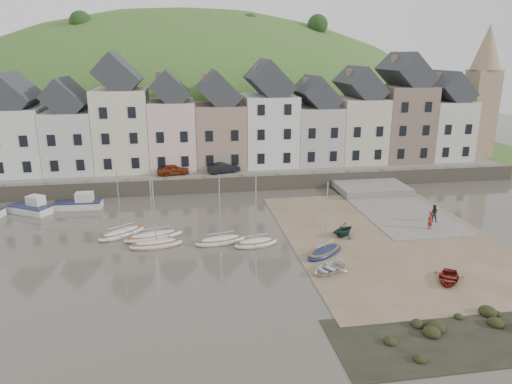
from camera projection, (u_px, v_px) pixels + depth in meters
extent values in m
plane|color=#4E483D|center=(267.00, 246.00, 40.00)|extent=(160.00, 160.00, 0.00)
cube|color=#375923|center=(228.00, 158.00, 70.08)|extent=(90.00, 30.00, 1.50)
cube|color=slate|center=(238.00, 171.00, 58.97)|extent=(70.00, 7.00, 0.10)
cube|color=slate|center=(241.00, 183.00, 55.84)|extent=(70.00, 1.20, 1.80)
cube|color=brown|center=(389.00, 237.00, 41.68)|extent=(18.00, 26.00, 0.06)
cube|color=slate|center=(393.00, 207.00, 49.86)|extent=(8.00, 18.00, 0.12)
ellipsoid|color=#375923|center=(193.00, 216.00, 101.14)|extent=(134.40, 84.00, 84.00)
cylinder|color=#382619|center=(82.00, 38.00, 76.97)|extent=(0.50, 0.50, 3.00)
sphere|color=#213D19|center=(81.00, 22.00, 76.26)|extent=(3.60, 3.60, 3.60)
cylinder|color=#382619|center=(170.00, 39.00, 82.90)|extent=(0.50, 0.50, 3.00)
sphere|color=#213D19|center=(169.00, 24.00, 82.19)|extent=(3.60, 3.60, 3.60)
cylinder|color=#382619|center=(250.00, 39.00, 83.15)|extent=(0.50, 0.50, 3.00)
sphere|color=#213D19|center=(250.00, 24.00, 82.44)|extent=(3.60, 3.60, 3.60)
cylinder|color=#382619|center=(317.00, 40.00, 84.04)|extent=(0.50, 0.50, 3.00)
sphere|color=#213D19|center=(318.00, 25.00, 83.33)|extent=(3.60, 3.60, 3.60)
cube|color=silver|center=(21.00, 140.00, 57.18)|extent=(6.00, 8.00, 8.00)
cube|color=beige|center=(73.00, 141.00, 58.17)|extent=(5.80, 8.00, 7.50)
cube|color=gray|center=(54.00, 86.00, 56.05)|extent=(0.60, 0.90, 1.40)
cube|color=beige|center=(123.00, 130.00, 58.75)|extent=(6.40, 8.00, 10.00)
cube|color=gray|center=(104.00, 62.00, 56.17)|extent=(0.60, 0.90, 1.40)
cube|color=beige|center=(173.00, 134.00, 59.89)|extent=(5.60, 8.00, 8.50)
cube|color=gray|center=(158.00, 77.00, 57.67)|extent=(0.60, 0.90, 1.40)
cube|color=gray|center=(219.00, 135.00, 60.87)|extent=(6.20, 8.00, 8.00)
cube|color=gray|center=(206.00, 79.00, 58.61)|extent=(0.60, 0.90, 1.40)
cube|color=silver|center=(268.00, 130.00, 61.72)|extent=(6.60, 8.00, 9.00)
cube|color=gray|center=(256.00, 69.00, 59.25)|extent=(0.60, 0.90, 1.40)
cube|color=#B2ACA2|center=(314.00, 135.00, 62.89)|extent=(5.80, 8.00, 7.50)
cube|color=gray|center=(305.00, 83.00, 60.77)|extent=(0.60, 0.90, 1.40)
cube|color=beige|center=(357.00, 130.00, 63.66)|extent=(6.00, 8.00, 8.50)
cube|color=gray|center=(349.00, 74.00, 61.36)|extent=(0.60, 0.90, 1.40)
cube|color=#766155|center=(401.00, 123.00, 64.40)|extent=(6.40, 8.00, 10.00)
cube|color=gray|center=(395.00, 61.00, 61.82)|extent=(0.60, 0.90, 1.40)
cube|color=beige|center=(442.00, 129.00, 65.63)|extent=(5.80, 8.00, 8.00)
cube|color=gray|center=(437.00, 78.00, 63.44)|extent=(0.60, 0.90, 1.40)
cube|color=#997F60|center=(479.00, 114.00, 65.88)|extent=(3.50, 3.50, 12.00)
cone|color=#997F60|center=(488.00, 47.00, 63.33)|extent=(4.00, 4.00, 6.00)
ellipsoid|color=silver|center=(154.00, 237.00, 41.45)|extent=(5.44, 2.93, 0.84)
ellipsoid|color=brown|center=(153.00, 234.00, 41.39)|extent=(5.00, 2.68, 0.20)
cylinder|color=#B2B5B7|center=(151.00, 203.00, 40.57)|extent=(0.10, 0.10, 5.60)
cylinder|color=#B2B5B7|center=(153.00, 229.00, 41.24)|extent=(2.78, 0.90, 0.08)
ellipsoid|color=silver|center=(122.00, 234.00, 42.09)|extent=(4.56, 3.97, 0.84)
ellipsoid|color=brown|center=(121.00, 231.00, 42.02)|extent=(4.18, 3.64, 0.20)
cylinder|color=#B2B5B7|center=(119.00, 201.00, 41.21)|extent=(0.10, 0.10, 5.60)
cylinder|color=#B2B5B7|center=(121.00, 226.00, 41.87)|extent=(2.06, 1.59, 0.08)
ellipsoid|color=beige|center=(156.00, 244.00, 39.74)|extent=(4.66, 2.17, 0.84)
ellipsoid|color=brown|center=(156.00, 242.00, 39.68)|extent=(4.29, 1.97, 0.20)
cylinder|color=#B2B5B7|center=(154.00, 210.00, 38.86)|extent=(0.10, 0.10, 5.60)
cylinder|color=#B2B5B7|center=(156.00, 236.00, 39.53)|extent=(2.45, 0.46, 0.08)
ellipsoid|color=silver|center=(256.00, 243.00, 39.94)|extent=(4.10, 2.25, 0.84)
ellipsoid|color=brown|center=(256.00, 241.00, 39.88)|extent=(3.76, 2.05, 0.20)
cylinder|color=#B2B5B7|center=(256.00, 209.00, 39.06)|extent=(0.10, 0.10, 5.60)
cylinder|color=#B2B5B7|center=(256.00, 235.00, 39.73)|extent=(2.10, 0.51, 0.08)
ellipsoid|color=silver|center=(220.00, 241.00, 40.46)|extent=(4.73, 2.43, 0.84)
ellipsoid|color=brown|center=(220.00, 239.00, 40.40)|extent=(4.35, 2.21, 0.20)
cylinder|color=#B2B5B7|center=(220.00, 207.00, 39.58)|extent=(0.10, 0.10, 5.60)
cylinder|color=#B2B5B7|center=(220.00, 233.00, 40.25)|extent=(2.44, 0.61, 0.08)
ellipsoid|color=#131C3E|center=(325.00, 253.00, 38.11)|extent=(4.21, 3.73, 0.84)
ellipsoid|color=brown|center=(325.00, 250.00, 38.05)|extent=(3.86, 3.41, 0.20)
cylinder|color=#B2B5B7|center=(326.00, 216.00, 37.23)|extent=(0.10, 0.10, 5.60)
cylinder|color=#B2B5B7|center=(325.00, 244.00, 37.90)|extent=(1.86, 1.46, 0.08)
cube|color=silver|center=(30.00, 210.00, 48.05)|extent=(4.76, 3.80, 0.70)
cube|color=#131C3E|center=(29.00, 206.00, 47.95)|extent=(4.71, 3.80, 0.08)
cube|color=silver|center=(36.00, 200.00, 48.23)|extent=(1.98, 1.85, 1.00)
cube|color=silver|center=(78.00, 205.00, 49.48)|extent=(4.99, 1.95, 0.70)
cube|color=#131C3E|center=(78.00, 202.00, 49.37)|extent=(4.90, 1.99, 0.08)
cube|color=silver|center=(84.00, 197.00, 49.39)|extent=(1.78, 1.29, 1.00)
imported|color=silver|center=(328.00, 269.00, 34.91)|extent=(3.67, 3.37, 0.62)
imported|color=#163328|center=(343.00, 229.00, 41.78)|extent=(3.09, 2.98, 1.25)
imported|color=maroon|center=(448.00, 278.00, 33.48)|extent=(3.37, 3.57, 0.60)
imported|color=maroon|center=(430.00, 221.00, 43.28)|extent=(0.69, 0.60, 1.60)
imported|color=black|center=(434.00, 213.00, 45.22)|extent=(1.01, 0.92, 1.69)
imported|color=maroon|center=(173.00, 170.00, 56.61)|extent=(4.01, 2.13, 1.30)
imported|color=black|center=(224.00, 168.00, 57.55)|extent=(4.14, 2.49, 1.29)
cube|color=black|center=(452.00, 338.00, 27.02)|extent=(14.00, 6.00, 0.05)
ellipsoid|color=black|center=(496.00, 323.00, 28.22)|extent=(0.91, 1.00, 0.59)
ellipsoid|color=black|center=(497.00, 314.00, 29.33)|extent=(0.54, 0.60, 0.35)
ellipsoid|color=black|center=(436.00, 326.00, 27.79)|extent=(1.09, 1.20, 0.71)
ellipsoid|color=black|center=(459.00, 317.00, 28.99)|extent=(0.57, 0.62, 0.37)
ellipsoid|color=black|center=(432.00, 332.00, 27.23)|extent=(1.00, 1.10, 0.65)
ellipsoid|color=black|center=(488.00, 312.00, 29.39)|extent=(1.05, 1.16, 0.68)
ellipsoid|color=black|center=(390.00, 341.00, 26.48)|extent=(0.71, 0.78, 0.46)
ellipsoid|color=black|center=(418.00, 324.00, 28.15)|extent=(0.79, 0.87, 0.51)
ellipsoid|color=black|center=(420.00, 359.00, 24.97)|extent=(0.68, 0.74, 0.44)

